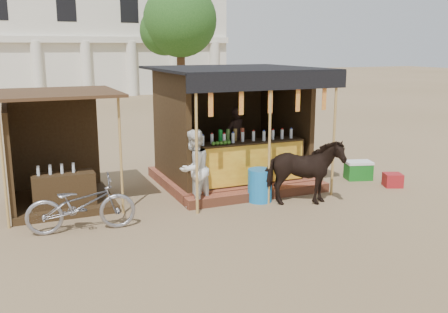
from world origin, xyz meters
name	(u,v)px	position (x,y,z in m)	size (l,w,h in m)	color
ground	(260,235)	(0.00, 0.00, 0.00)	(120.00, 120.00, 0.00)	#846B4C
main_stall	(233,142)	(1.01, 3.36, 1.02)	(3.60, 3.61, 2.78)	#974E31
secondary_stall	(51,166)	(-3.17, 3.24, 0.85)	(2.40, 2.40, 2.38)	#352513
cow	(302,173)	(1.59, 1.21, 0.70)	(0.75, 1.66, 1.40)	black
motorbike	(81,205)	(-2.83, 1.47, 0.50)	(0.66, 1.90, 1.00)	gray
bystander	(194,169)	(-0.50, 2.00, 0.81)	(0.79, 0.61, 1.62)	white
blue_barrel	(260,185)	(0.92, 1.78, 0.35)	(0.52, 0.52, 0.70)	#176DB3
red_crate	(393,180)	(4.34, 1.55, 0.16)	(0.40, 0.38, 0.32)	maroon
cooler	(358,170)	(4.02, 2.42, 0.23)	(0.74, 0.60, 0.46)	#17671C
background_building	(32,36)	(-2.00, 29.94, 3.98)	(26.00, 7.45, 8.18)	silver
tree	(176,23)	(5.81, 22.14, 4.63)	(4.50, 4.40, 7.00)	#382314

